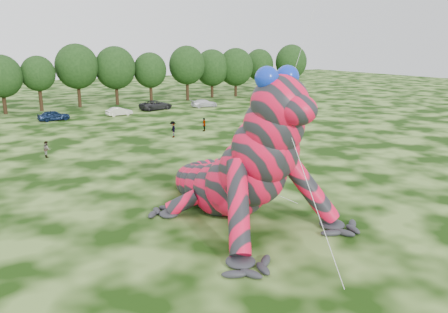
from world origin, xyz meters
TOP-DOWN VIEW (x-y plane):
  - ground at (0.00, 0.00)m, footprint 240.00×240.00m
  - inflatable_gecko at (3.03, 5.20)m, footprint 18.25×20.82m
  - tree_8 at (-4.22, 56.99)m, footprint 6.14×5.53m
  - tree_9 at (1.06, 57.35)m, footprint 5.27×4.74m
  - tree_10 at (7.40, 58.58)m, footprint 7.09×6.38m
  - tree_11 at (13.79, 58.20)m, footprint 7.01×6.31m
  - tree_12 at (20.01, 57.74)m, footprint 5.99×5.39m
  - tree_13 at (27.13, 57.13)m, footprint 6.83×6.15m
  - tree_14 at (33.46, 58.72)m, footprint 6.82×6.14m
  - tree_15 at (38.47, 57.77)m, footprint 7.17×6.45m
  - tree_16 at (45.45, 59.37)m, footprint 6.26×5.63m
  - tree_17 at (51.95, 56.66)m, footprint 6.98×6.28m
  - car_4 at (0.89, 46.85)m, footprint 4.38×2.03m
  - car_5 at (10.09, 46.22)m, footprint 3.96×1.71m
  - car_6 at (17.19, 48.93)m, footprint 5.78×3.32m
  - car_7 at (25.31, 47.39)m, footprint 4.72×2.32m
  - spectator_2 at (10.27, 27.87)m, footprint 0.98×1.35m
  - spectator_3 at (15.10, 29.15)m, footprint 0.93×0.99m
  - spectator_1 at (-3.80, 25.92)m, footprint 0.60×0.77m

SIDE VIEW (x-z plane):
  - ground at x=0.00m, z-range 0.00..0.00m
  - car_5 at x=10.09m, z-range 0.00..1.27m
  - car_7 at x=25.31m, z-range 0.00..1.32m
  - car_4 at x=0.89m, z-range 0.00..1.45m
  - car_6 at x=17.19m, z-range 0.00..1.52m
  - spectator_1 at x=-3.80m, z-range 0.00..1.56m
  - spectator_3 at x=15.10m, z-range 0.00..1.65m
  - spectator_2 at x=10.27m, z-range 0.00..1.88m
  - tree_9 at x=1.06m, z-range 0.00..8.68m
  - tree_8 at x=-4.22m, z-range 0.00..8.94m
  - tree_12 at x=20.01m, z-range 0.00..8.97m
  - tree_16 at x=45.45m, z-range 0.00..9.37m
  - tree_14 at x=33.46m, z-range 0.00..9.40m
  - inflatable_gecko at x=3.03m, z-range 0.00..9.46m
  - tree_15 at x=38.47m, z-range 0.00..9.63m
  - tree_11 at x=13.79m, z-range 0.00..10.07m
  - tree_13 at x=27.13m, z-range 0.00..10.13m
  - tree_17 at x=51.95m, z-range 0.00..10.30m
  - tree_10 at x=7.40m, z-range 0.00..10.50m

